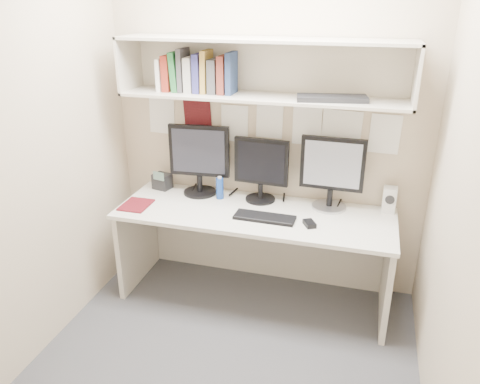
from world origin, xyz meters
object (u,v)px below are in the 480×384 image
(keyboard, at_px, (265,218))
(desk, at_px, (254,255))
(maroon_notebook, at_px, (136,205))
(desk_phone, at_px, (162,181))
(monitor_right, at_px, (332,171))
(speaker, at_px, (389,200))
(monitor_left, at_px, (199,158))
(monitor_center, at_px, (261,167))

(keyboard, bearing_deg, desk, 134.56)
(desk, xyz_separation_m, maroon_notebook, (-0.88, -0.15, 0.37))
(keyboard, xyz_separation_m, desk_phone, (-0.93, 0.33, 0.05))
(monitor_right, distance_m, speaker, 0.46)
(desk, height_order, monitor_left, monitor_left)
(keyboard, relative_size, desk_phone, 2.64)
(monitor_left, distance_m, speaker, 1.45)
(keyboard, xyz_separation_m, speaker, (0.84, 0.36, 0.08))
(monitor_left, bearing_deg, desk_phone, 174.59)
(monitor_right, height_order, speaker, monitor_right)
(monitor_left, bearing_deg, keyboard, -33.06)
(speaker, xyz_separation_m, desk_phone, (-1.76, -0.04, -0.03))
(desk, distance_m, monitor_right, 0.86)
(desk_phone, bearing_deg, monitor_right, 12.39)
(desk, bearing_deg, desk_phone, 164.90)
(monitor_right, height_order, maroon_notebook, monitor_right)
(desk, xyz_separation_m, speaker, (0.93, 0.26, 0.46))
(monitor_left, xyz_separation_m, desk_phone, (-0.33, 0.00, -0.23))
(desk, relative_size, monitor_left, 3.64)
(desk_phone, bearing_deg, desk, -2.52)
(monitor_right, relative_size, keyboard, 1.24)
(monitor_left, xyz_separation_m, monitor_center, (0.49, 0.00, -0.03))
(monitor_center, relative_size, desk_phone, 2.97)
(monitor_center, relative_size, speaker, 2.57)
(desk_phone, bearing_deg, maroon_notebook, -84.74)
(monitor_center, relative_size, keyboard, 1.13)
(monitor_right, relative_size, speaker, 2.83)
(monitor_left, xyz_separation_m, keyboard, (0.60, -0.32, -0.28))
(desk, relative_size, monitor_center, 4.14)
(speaker, bearing_deg, maroon_notebook, -163.97)
(desk_phone, bearing_deg, monitor_left, 11.80)
(monitor_right, xyz_separation_m, maroon_notebook, (-1.39, -0.37, -0.28))
(maroon_notebook, bearing_deg, monitor_center, 22.37)
(monitor_left, distance_m, monitor_center, 0.49)
(desk_phone, bearing_deg, keyboard, -6.93)
(keyboard, distance_m, desk_phone, 0.98)
(monitor_center, height_order, speaker, monitor_center)
(desk, xyz_separation_m, monitor_left, (-0.50, 0.22, 0.66))
(monitor_left, height_order, monitor_center, monitor_left)
(monitor_center, bearing_deg, desk, -84.23)
(monitor_right, bearing_deg, speaker, 7.37)
(monitor_center, xyz_separation_m, monitor_right, (0.52, -0.00, 0.02))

